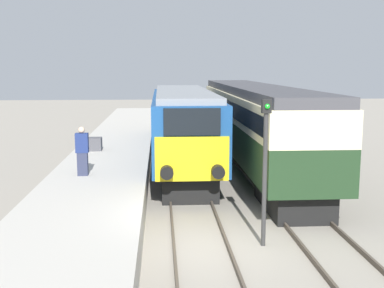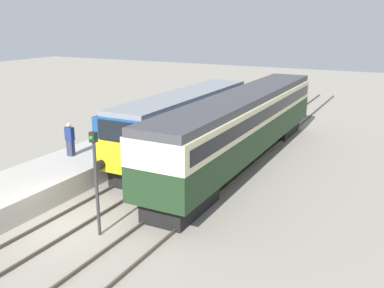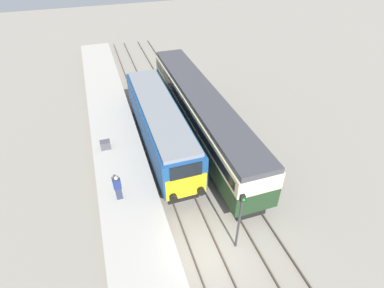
{
  "view_description": "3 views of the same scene",
  "coord_description": "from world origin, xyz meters",
  "px_view_note": "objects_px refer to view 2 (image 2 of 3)",
  "views": [
    {
      "loc": [
        -1.05,
        -12.24,
        4.78
      ],
      "look_at": [
        0.0,
        3.52,
        2.25
      ],
      "focal_mm": 45.0,
      "sensor_mm": 36.0,
      "label": 1
    },
    {
      "loc": [
        11.4,
        -11.13,
        7.71
      ],
      "look_at": [
        1.7,
        7.52,
        1.6
      ],
      "focal_mm": 40.0,
      "sensor_mm": 36.0,
      "label": 2
    },
    {
      "loc": [
        -3.62,
        -8.36,
        14.28
      ],
      "look_at": [
        1.7,
        7.52,
        1.6
      ],
      "focal_mm": 28.0,
      "sensor_mm": 36.0,
      "label": 3
    }
  ],
  "objects_px": {
    "luggage_crate": "(126,128)",
    "person_on_platform": "(70,139)",
    "signal_post": "(96,176)",
    "locomotive": "(185,122)",
    "passenger_carriage": "(244,121)"
  },
  "relations": [
    {
      "from": "luggage_crate",
      "to": "person_on_platform",
      "type": "bearing_deg",
      "value": -86.68
    },
    {
      "from": "signal_post",
      "to": "locomotive",
      "type": "bearing_deg",
      "value": 99.77
    },
    {
      "from": "locomotive",
      "to": "person_on_platform",
      "type": "distance_m",
      "value": 6.54
    },
    {
      "from": "passenger_carriage",
      "to": "signal_post",
      "type": "bearing_deg",
      "value": -99.32
    },
    {
      "from": "signal_post",
      "to": "luggage_crate",
      "type": "bearing_deg",
      "value": 120.74
    },
    {
      "from": "passenger_carriage",
      "to": "signal_post",
      "type": "height_order",
      "value": "signal_post"
    },
    {
      "from": "locomotive",
      "to": "person_on_platform",
      "type": "height_order",
      "value": "locomotive"
    },
    {
      "from": "passenger_carriage",
      "to": "luggage_crate",
      "type": "xyz_separation_m",
      "value": [
        -7.49,
        -0.62,
        -1.09
      ]
    },
    {
      "from": "locomotive",
      "to": "person_on_platform",
      "type": "xyz_separation_m",
      "value": [
        -3.79,
        -5.32,
        -0.22
      ]
    },
    {
      "from": "locomotive",
      "to": "passenger_carriage",
      "type": "distance_m",
      "value": 3.45
    },
    {
      "from": "person_on_platform",
      "to": "locomotive",
      "type": "bearing_deg",
      "value": 54.51
    },
    {
      "from": "passenger_carriage",
      "to": "signal_post",
      "type": "relative_size",
      "value": 4.7
    },
    {
      "from": "signal_post",
      "to": "passenger_carriage",
      "type": "bearing_deg",
      "value": 80.68
    },
    {
      "from": "locomotive",
      "to": "luggage_crate",
      "type": "height_order",
      "value": "locomotive"
    },
    {
      "from": "locomotive",
      "to": "luggage_crate",
      "type": "relative_size",
      "value": 18.99
    }
  ]
}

